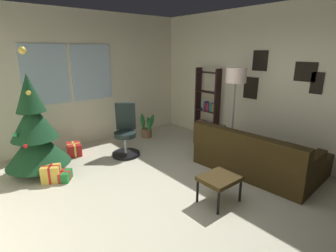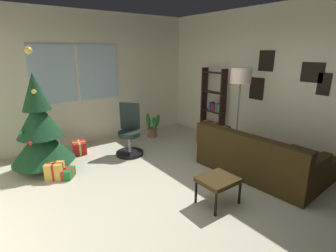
% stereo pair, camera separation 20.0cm
% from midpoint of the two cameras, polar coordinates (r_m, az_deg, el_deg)
% --- Properties ---
extents(ground_plane, '(4.87, 5.91, 0.10)m').
position_cam_midpoint_polar(ground_plane, '(4.07, 2.46, -14.95)').
color(ground_plane, beige).
extents(wall_back_with_windows, '(4.87, 0.12, 2.90)m').
position_cam_midpoint_polar(wall_back_with_windows, '(6.14, -15.52, 10.10)').
color(wall_back_with_windows, beige).
rests_on(wall_back_with_windows, ground_plane).
extents(wall_right_with_frames, '(0.12, 5.91, 2.90)m').
position_cam_midpoint_polar(wall_right_with_frames, '(5.44, 23.88, 8.50)').
color(wall_right_with_frames, beige).
rests_on(wall_right_with_frames, ground_plane).
extents(couch, '(1.75, 2.05, 0.79)m').
position_cam_midpoint_polar(couch, '(4.77, 21.90, -6.96)').
color(couch, '#30240F').
rests_on(couch, ground_plane).
extents(footstool, '(0.53, 0.44, 0.40)m').
position_cam_midpoint_polar(footstool, '(3.70, 12.65, -11.83)').
color(footstool, '#30240F').
rests_on(footstool, ground_plane).
extents(holiday_tree, '(1.05, 1.05, 2.13)m').
position_cam_midpoint_polar(holiday_tree, '(4.96, -25.40, -0.97)').
color(holiday_tree, '#4C331E').
rests_on(holiday_tree, ground_plane).
extents(gift_box_red, '(0.32, 0.38, 0.25)m').
position_cam_midpoint_polar(gift_box_red, '(5.66, -18.06, -4.55)').
color(gift_box_red, red).
rests_on(gift_box_red, ground_plane).
extents(gift_box_green, '(0.36, 0.36, 0.17)m').
position_cam_midpoint_polar(gift_box_green, '(4.70, -20.64, -9.76)').
color(gift_box_green, '#1E722D').
rests_on(gift_box_green, ground_plane).
extents(gift_box_gold, '(0.35, 0.33, 0.28)m').
position_cam_midpoint_polar(gift_box_gold, '(4.71, -22.66, -9.15)').
color(gift_box_gold, gold).
rests_on(gift_box_gold, ground_plane).
extents(office_chair, '(0.59, 0.60, 1.06)m').
position_cam_midpoint_polar(office_chair, '(5.31, -7.43, -1.93)').
color(office_chair, black).
rests_on(office_chair, ground_plane).
extents(bookshelf, '(0.18, 0.64, 1.68)m').
position_cam_midpoint_polar(bookshelf, '(6.15, 10.85, 3.68)').
color(bookshelf, black).
rests_on(bookshelf, ground_plane).
extents(floor_lamp, '(0.38, 0.38, 1.76)m').
position_cam_midpoint_polar(floor_lamp, '(5.06, 16.86, 9.39)').
color(floor_lamp, slate).
rests_on(floor_lamp, ground_plane).
extents(potted_plant, '(0.39, 0.40, 0.64)m').
position_cam_midpoint_polar(potted_plant, '(6.34, -2.48, -0.25)').
color(potted_plant, brown).
rests_on(potted_plant, ground_plane).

